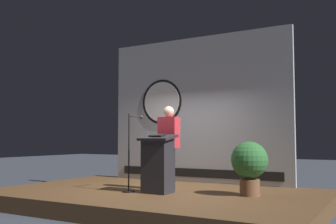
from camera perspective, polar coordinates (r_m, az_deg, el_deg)
The scene contains 7 objects.
ground_plane at distance 8.02m, azimuth -1.65°, elevation -13.47°, with size 40.00×40.00×0.00m, color #383D47.
stage_platform at distance 8.00m, azimuth -1.65°, elevation -12.41°, with size 6.40×4.00×0.30m, color brown.
banner_display at distance 9.57m, azimuth 4.02°, elevation 0.37°, with size 4.64×0.12×3.51m.
podium at distance 7.58m, azimuth -1.51°, elevation -7.52°, with size 0.64×0.50×1.13m.
speaker_person at distance 8.00m, azimuth 0.11°, elevation -5.09°, with size 0.40×0.26×1.70m.
microphone_stand at distance 7.82m, azimuth -5.45°, elevation -7.45°, with size 0.24×0.59×1.53m.
potted_plant at distance 7.37m, azimuth 11.72°, elevation -7.25°, with size 0.67×0.67×0.99m.
Camera 1 is at (4.11, -6.76, 1.33)m, focal length 42.04 mm.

